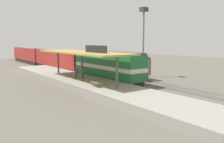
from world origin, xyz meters
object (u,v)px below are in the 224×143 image
object	(u,v)px
freight_car	(120,65)
light_mast	(144,27)
locomotive	(107,66)
person_walking	(82,70)
passenger_carriage_front	(58,59)
person_waiting	(76,72)
platform_bench	(95,83)
passenger_carriage_rear	(29,55)

from	to	relation	value
freight_car	light_mast	distance (m)	7.54
locomotive	person_walking	world-z (taller)	locomotive
passenger_carriage_front	freight_car	size ratio (longest dim) A/B	1.67
locomotive	person_waiting	xyz separation A→B (m)	(-4.87, 0.60, -0.56)
freight_car	locomotive	bearing A→B (deg)	-149.56
light_mast	platform_bench	bearing A→B (deg)	-154.21
passenger_carriage_front	person_waiting	size ratio (longest dim) A/B	11.70
passenger_carriage_front	freight_car	bearing A→B (deg)	-73.26
locomotive	passenger_carriage_rear	size ratio (longest dim) A/B	0.72
platform_bench	freight_car	bearing A→B (deg)	40.22
passenger_carriage_front	light_mast	world-z (taller)	light_mast
locomotive	light_mast	world-z (taller)	light_mast
locomotive	passenger_carriage_front	distance (m)	18.00
platform_bench	light_mast	bearing A→B (deg)	25.79
passenger_carriage_front	person_waiting	xyz separation A→B (m)	(-4.87, -17.40, -0.46)
light_mast	passenger_carriage_front	bearing A→B (deg)	113.91
freight_car	person_walking	bearing A→B (deg)	-176.47
locomotive	passenger_carriage_front	xyz separation A→B (m)	(0.00, 18.00, -0.10)
light_mast	person_walking	size ratio (longest dim) A/B	6.84
passenger_carriage_rear	freight_car	world-z (taller)	passenger_carriage_rear
freight_car	passenger_carriage_rear	bearing A→B (deg)	97.26
freight_car	person_waiting	bearing A→B (deg)	-167.47
person_waiting	locomotive	bearing A→B (deg)	-7.03
platform_bench	passenger_carriage_rear	bearing A→B (deg)	82.42
person_waiting	person_walking	distance (m)	2.50
passenger_carriage_front	person_waiting	world-z (taller)	passenger_carriage_front
locomotive	passenger_carriage_front	bearing A→B (deg)	90.00
passenger_carriage_rear	person_waiting	xyz separation A→B (m)	(-4.87, -38.20, -0.46)
freight_car	person_walking	distance (m)	7.60
light_mast	person_waiting	distance (m)	14.26
platform_bench	freight_car	world-z (taller)	freight_car
locomotive	passenger_carriage_front	size ratio (longest dim) A/B	0.72
freight_car	passenger_carriage_front	bearing A→B (deg)	106.74
platform_bench	person_waiting	distance (m)	6.97
light_mast	person_walking	world-z (taller)	light_mast
passenger_carriage_front	light_mast	size ratio (longest dim) A/B	1.71
locomotive	person_walking	distance (m)	3.77
platform_bench	light_mast	world-z (taller)	light_mast
passenger_carriage_front	freight_car	world-z (taller)	passenger_carriage_front
passenger_carriage_rear	locomotive	bearing A→B (deg)	-90.00
person_waiting	person_walking	size ratio (longest dim) A/B	1.00
passenger_carriage_front	platform_bench	bearing A→B (deg)	-103.89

